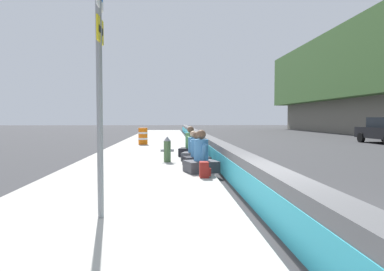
# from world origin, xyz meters

# --- Properties ---
(ground_plane) EXTENTS (160.00, 160.00, 0.00)m
(ground_plane) POSITION_xyz_m (0.00, 0.00, 0.00)
(ground_plane) COLOR #353538
(ground_plane) RESTS_ON ground
(sidewalk_strip) EXTENTS (80.00, 4.40, 0.14)m
(sidewalk_strip) POSITION_xyz_m (0.00, 2.65, 0.07)
(sidewalk_strip) COLOR #A8A59E
(sidewalk_strip) RESTS_ON ground_plane
(jersey_barrier) EXTENTS (76.00, 0.45, 0.85)m
(jersey_barrier) POSITION_xyz_m (0.00, 0.00, 0.42)
(jersey_barrier) COLOR #545456
(jersey_barrier) RESTS_ON ground_plane
(route_sign_post) EXTENTS (0.44, 0.09, 3.60)m
(route_sign_post) POSITION_xyz_m (-0.24, 2.67, 2.21)
(route_sign_post) COLOR gray
(route_sign_post) RESTS_ON sidewalk_strip
(fire_hydrant) EXTENTS (0.26, 0.46, 0.88)m
(fire_hydrant) POSITION_xyz_m (6.62, 1.74, 0.59)
(fire_hydrant) COLOR #47663D
(fire_hydrant) RESTS_ON sidewalk_strip
(seated_person_foreground) EXTENTS (0.93, 1.02, 1.18)m
(seated_person_foreground) POSITION_xyz_m (4.21, 0.77, 0.51)
(seated_person_foreground) COLOR #424247
(seated_person_foreground) RESTS_ON sidewalk_strip
(seated_person_middle) EXTENTS (0.80, 0.89, 1.08)m
(seated_person_middle) POSITION_xyz_m (5.53, 0.80, 0.48)
(seated_person_middle) COLOR black
(seated_person_middle) RESTS_ON sidewalk_strip
(seated_person_rear) EXTENTS (0.82, 0.90, 1.06)m
(seated_person_rear) POSITION_xyz_m (7.00, 0.82, 0.47)
(seated_person_rear) COLOR #424247
(seated_person_rear) RESTS_ON sidewalk_strip
(seated_person_far) EXTENTS (0.90, 1.00, 1.19)m
(seated_person_far) POSITION_xyz_m (8.45, 0.83, 0.51)
(seated_person_far) COLOR black
(seated_person_far) RESTS_ON sidewalk_strip
(backpack) EXTENTS (0.32, 0.28, 0.40)m
(backpack) POSITION_xyz_m (3.32, 0.76, 0.33)
(backpack) COLOR maroon
(backpack) RESTS_ON sidewalk_strip
(construction_barrel) EXTENTS (0.54, 0.54, 0.95)m
(construction_barrel) POSITION_xyz_m (14.92, 3.21, 0.62)
(construction_barrel) COLOR orange
(construction_barrel) RESTS_ON sidewalk_strip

